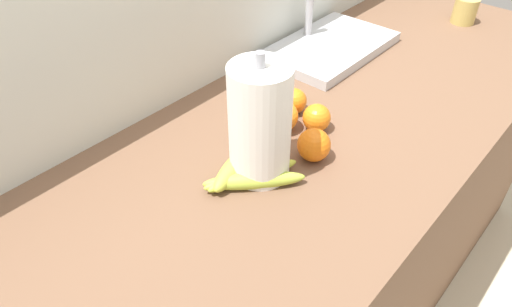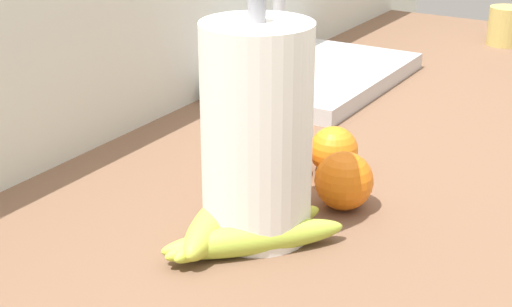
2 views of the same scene
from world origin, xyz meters
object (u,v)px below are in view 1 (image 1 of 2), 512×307
object	(u,v)px
orange_front	(294,101)
banana_bunch	(245,173)
orange_center	(314,145)
sink_basin	(330,46)
orange_far_right	(282,116)
orange_right	(318,118)
mug	(465,11)
paper_towel_roll	(260,124)

from	to	relation	value
orange_front	banana_bunch	bearing A→B (deg)	-163.03
orange_center	sink_basin	xyz separation A→B (m)	(0.46, 0.27, -0.02)
orange_front	sink_basin	world-z (taller)	sink_basin
orange_far_right	orange_right	distance (m)	0.09
orange_center	orange_right	distance (m)	0.11
mug	sink_basin	bearing A→B (deg)	155.41
banana_bunch	mug	bearing A→B (deg)	-0.88
orange_center	paper_towel_roll	bearing A→B (deg)	152.12
banana_bunch	orange_far_right	size ratio (longest dim) A/B	2.67
orange_front	paper_towel_roll	size ratio (longest dim) A/B	0.23
banana_bunch	orange_far_right	bearing A→B (deg)	16.60
banana_bunch	orange_center	size ratio (longest dim) A/B	2.77
paper_towel_roll	mug	bearing A→B (deg)	-0.68
orange_right	sink_basin	world-z (taller)	sink_basin
orange_far_right	orange_center	bearing A→B (deg)	-107.94
banana_bunch	orange_front	world-z (taller)	orange_front
orange_center	paper_towel_roll	size ratio (longest dim) A/B	0.26
orange_center	orange_far_right	size ratio (longest dim) A/B	0.97
orange_center	orange_far_right	distance (m)	0.13
orange_right	paper_towel_roll	world-z (taller)	paper_towel_roll
orange_right	mug	world-z (taller)	mug
orange_far_right	mug	world-z (taller)	mug
sink_basin	mug	world-z (taller)	sink_basin
orange_right	sink_basin	distance (m)	0.43
orange_far_right	orange_right	world-z (taller)	orange_far_right
sink_basin	mug	distance (m)	0.54
orange_far_right	sink_basin	bearing A→B (deg)	19.45
orange_far_right	orange_right	xyz separation A→B (m)	(0.05, -0.07, -0.00)
orange_center	orange_right	xyz separation A→B (m)	(0.09, 0.06, -0.00)
orange_right	orange_front	world-z (taller)	orange_right
orange_right	mug	size ratio (longest dim) A/B	0.79
banana_bunch	orange_front	distance (m)	0.29
paper_towel_roll	sink_basin	bearing A→B (deg)	20.16
orange_right	orange_front	bearing A→B (deg)	75.10
orange_center	mug	xyz separation A→B (m)	(0.95, 0.05, 0.01)
orange_far_right	banana_bunch	bearing A→B (deg)	-163.40
banana_bunch	orange_center	bearing A→B (deg)	-22.68
orange_front	orange_right	bearing A→B (deg)	-104.90
paper_towel_roll	sink_basin	xyz separation A→B (m)	(0.57, 0.21, -0.11)
paper_towel_roll	mug	xyz separation A→B (m)	(1.06, -0.01, -0.08)
banana_bunch	sink_basin	distance (m)	0.65
paper_towel_roll	sink_basin	size ratio (longest dim) A/B	0.68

